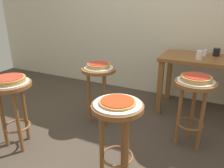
% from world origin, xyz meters
% --- Properties ---
extents(ground_plane, '(6.00, 6.00, 0.00)m').
position_xyz_m(ground_plane, '(0.00, 0.00, 0.00)').
color(ground_plane, '#42382D').
extents(stool_foreground, '(0.38, 0.38, 0.66)m').
position_xyz_m(stool_foreground, '(-0.69, -0.32, 0.49)').
color(stool_foreground, brown).
rests_on(stool_foreground, ground_plane).
extents(serving_plate_foreground, '(0.34, 0.34, 0.01)m').
position_xyz_m(serving_plate_foreground, '(-0.69, -0.32, 0.67)').
color(serving_plate_foreground, silver).
rests_on(serving_plate_foreground, stool_foreground).
extents(pizza_foreground, '(0.29, 0.29, 0.05)m').
position_xyz_m(pizza_foreground, '(-0.69, -0.32, 0.70)').
color(pizza_foreground, '#B78442').
rests_on(pizza_foreground, serving_plate_foreground).
extents(stool_middle, '(0.38, 0.38, 0.66)m').
position_xyz_m(stool_middle, '(0.38, -0.30, 0.49)').
color(stool_middle, brown).
rests_on(stool_middle, ground_plane).
extents(serving_plate_middle, '(0.35, 0.35, 0.01)m').
position_xyz_m(serving_plate_middle, '(0.38, -0.30, 0.67)').
color(serving_plate_middle, white).
rests_on(serving_plate_middle, stool_middle).
extents(pizza_middle, '(0.27, 0.27, 0.02)m').
position_xyz_m(pizza_middle, '(0.38, -0.30, 0.69)').
color(pizza_middle, '#B78442').
rests_on(pizza_middle, serving_plate_middle).
extents(stool_leftside, '(0.38, 0.38, 0.66)m').
position_xyz_m(stool_leftside, '(-0.19, 0.44, 0.49)').
color(stool_leftside, brown).
rests_on(stool_leftside, ground_plane).
extents(serving_plate_leftside, '(0.32, 0.32, 0.01)m').
position_xyz_m(serving_plate_leftside, '(-0.19, 0.44, 0.67)').
color(serving_plate_leftside, white).
rests_on(serving_plate_leftside, stool_leftside).
extents(pizza_leftside, '(0.25, 0.25, 0.05)m').
position_xyz_m(pizza_leftside, '(-0.19, 0.44, 0.70)').
color(pizza_leftside, tan).
rests_on(pizza_leftside, serving_plate_leftside).
extents(stool_rear, '(0.38, 0.38, 0.66)m').
position_xyz_m(stool_rear, '(0.82, 0.46, 0.49)').
color(stool_rear, brown).
rests_on(stool_rear, ground_plane).
extents(serving_plate_rear, '(0.34, 0.34, 0.01)m').
position_xyz_m(serving_plate_rear, '(0.82, 0.46, 0.67)').
color(serving_plate_rear, silver).
rests_on(serving_plate_rear, stool_rear).
extents(pizza_rear, '(0.28, 0.28, 0.05)m').
position_xyz_m(pizza_rear, '(0.82, 0.46, 0.70)').
color(pizza_rear, tan).
rests_on(pizza_rear, serving_plate_rear).
extents(dining_table, '(0.92, 0.61, 0.73)m').
position_xyz_m(dining_table, '(0.79, 1.22, 0.60)').
color(dining_table, brown).
rests_on(dining_table, ground_plane).
extents(cup_near_edge, '(0.07, 0.07, 0.10)m').
position_xyz_m(cup_near_edge, '(0.78, 1.06, 0.78)').
color(cup_near_edge, silver).
rests_on(cup_near_edge, dining_table).
extents(cup_far_edge, '(0.08, 0.08, 0.10)m').
position_xyz_m(cup_far_edge, '(0.94, 1.34, 0.78)').
color(cup_far_edge, black).
rests_on(cup_far_edge, dining_table).
extents(condiment_shaker, '(0.04, 0.04, 0.08)m').
position_xyz_m(condiment_shaker, '(0.82, 1.28, 0.77)').
color(condiment_shaker, white).
rests_on(condiment_shaker, dining_table).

